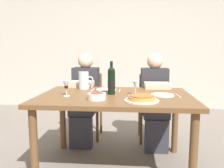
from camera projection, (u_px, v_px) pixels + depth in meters
ground_plane at (115, 167)px, 2.43m from camera, size 8.00×8.00×0.00m
back_wall at (125, 40)px, 4.84m from camera, size 8.00×0.10×2.80m
dining_table at (115, 104)px, 2.33m from camera, size 1.50×1.00×0.76m
wine_bottle at (111, 81)px, 2.33m from camera, size 0.08×0.08×0.33m
water_pitcher at (84, 81)px, 2.66m from camera, size 0.17×0.11×0.20m
baked_tart at (142, 98)px, 2.03m from camera, size 0.30×0.30×0.06m
salad_bowl at (97, 96)px, 2.09m from camera, size 0.16×0.16×0.07m
wine_glass_left_diner at (136, 85)px, 2.28m from camera, size 0.06×0.06×0.14m
wine_glass_right_diner at (66, 86)px, 2.24m from camera, size 0.06×0.06×0.15m
dinner_plate_left_setting at (106, 90)px, 2.59m from camera, size 0.22×0.22×0.01m
dinner_plate_right_setting at (162, 95)px, 2.28m from camera, size 0.23×0.23×0.01m
fork_left_setting at (93, 90)px, 2.60m from camera, size 0.03×0.16×0.00m
knife_left_setting at (120, 90)px, 2.57m from camera, size 0.01×0.18×0.00m
knife_right_setting at (178, 96)px, 2.27m from camera, size 0.03×0.18×0.00m
spoon_right_setting at (147, 95)px, 2.29m from camera, size 0.02×0.16×0.00m
chair_left at (88, 101)px, 3.29m from camera, size 0.40×0.40×0.87m
diner_left at (84, 95)px, 3.04m from camera, size 0.34×0.50×1.16m
chair_right at (153, 102)px, 3.17m from camera, size 0.41×0.41×0.87m
diner_right at (155, 97)px, 2.92m from camera, size 0.34×0.51×1.16m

